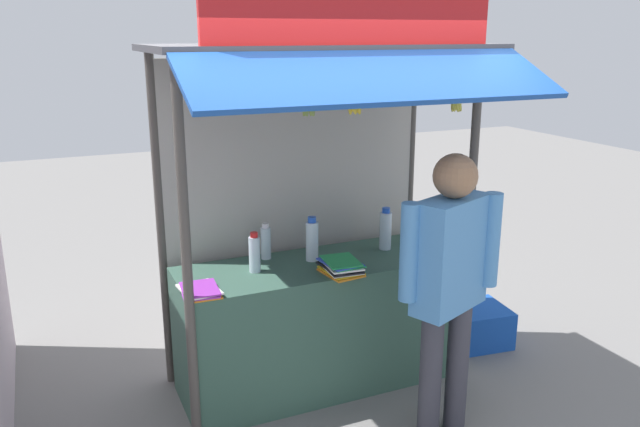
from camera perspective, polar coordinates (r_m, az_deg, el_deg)
name	(u,v)px	position (r m, az deg, el deg)	size (l,w,h in m)	color
ground_plane	(320,381)	(4.80, 0.00, -14.64)	(20.00, 20.00, 0.00)	slate
stall_counter	(320,323)	(4.58, 0.00, -9.73)	(1.96, 0.66, 0.91)	#385B4C
stall_structure	(314,156)	(4.31, -0.58, 5.16)	(2.16, 1.52, 2.71)	#4C4742
water_bottle_front_left	(414,231)	(4.78, 8.31, -1.54)	(0.07, 0.07, 0.24)	silver
water_bottle_mid_left	(266,242)	(4.47, -4.83, -2.56)	(0.07, 0.07, 0.25)	silver
water_bottle_far_left	(312,240)	(4.41, -0.71, -2.38)	(0.09, 0.09, 0.31)	silver
water_bottle_back_right	(255,253)	(4.23, -5.83, -3.54)	(0.08, 0.08, 0.27)	silver
water_bottle_front_right	(385,230)	(4.66, 5.83, -1.45)	(0.09, 0.09, 0.31)	silver
magazine_stack_mid_right	(200,290)	(3.96, -10.63, -6.73)	(0.24, 0.31, 0.04)	orange
magazine_stack_back_left	(341,267)	(4.21, 1.90, -4.73)	(0.25, 0.31, 0.09)	orange
banana_bunch_rightmost	(309,103)	(3.66, -1.02, 9.82)	(0.10, 0.10, 0.26)	#332D23
banana_bunch_leftmost	(457,101)	(4.15, 12.03, 9.75)	(0.09, 0.09, 0.28)	#332D23
banana_bunch_inner_left	(355,100)	(3.78, 3.10, 10.04)	(0.11, 0.10, 0.26)	#332D23
vendor_person	(450,273)	(3.85, 11.44, -5.20)	(0.67, 0.39, 1.78)	#383842
plastic_crate	(478,325)	(5.42, 13.84, -9.57)	(0.44, 0.44, 0.30)	#194CB2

